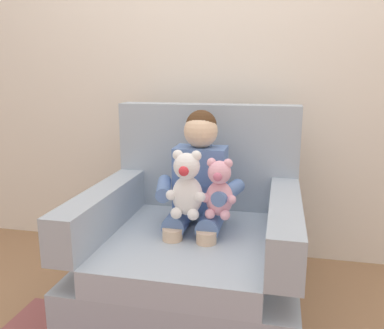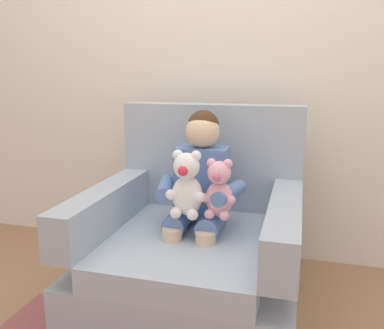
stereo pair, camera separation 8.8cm
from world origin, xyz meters
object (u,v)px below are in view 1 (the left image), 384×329
armchair (194,246)px  plush_pink (219,190)px  seated_child (198,186)px  plush_white (187,186)px

armchair → plush_pink: bearing=-35.6°
armchair → plush_pink: 0.38m
armchair → plush_pink: (0.14, -0.10, 0.34)m
seated_child → plush_pink: seated_child is taller
armchair → seated_child: (0.01, 0.03, 0.31)m
armchair → seated_child: armchair is taller
plush_pink → plush_white: bearing=169.6°
plush_white → seated_child: bearing=93.8°
plush_pink → armchair: bearing=123.9°
armchair → plush_white: (-0.01, -0.12, 0.35)m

